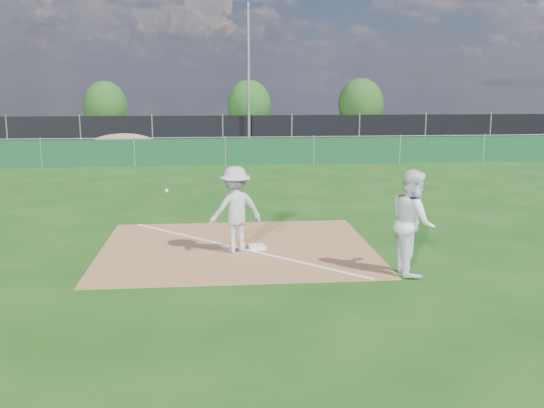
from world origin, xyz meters
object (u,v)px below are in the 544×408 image
Objects in this scene: first_base at (257,247)px; play_at_first at (235,209)px; tree_left at (105,106)px; tree_mid at (249,105)px; tree_right at (361,104)px; runner at (413,222)px; car_left at (101,128)px; car_mid at (208,129)px; car_right at (306,129)px; light_pole at (249,76)px.

first_base is 1.02m from play_at_first.
first_base is 0.10× the size of tree_left.
tree_mid is 0.97× the size of tree_right.
runner is 0.44× the size of car_left.
car_mid is 12.71m from tree_right.
tree_right is at bearing -57.53° from car_right.
light_pole is 11.29m from tree_mid.
car_left is at bearing -83.48° from tree_left.
first_base is at bearing 57.95° from runner.
tree_left is (-7.47, 5.97, 1.26)m from car_mid.
tree_left is (-8.83, 32.65, 1.89)m from first_base.
runner is 0.54× the size of tree_left.
first_base is 0.09× the size of tree_right.
runner is 0.49× the size of car_mid.
runner is at bearing -88.09° from tree_mid.
car_left reaches higher than car_right.
car_mid is at bearing -74.91° from car_left.
runner is 0.51× the size of tree_right.
tree_right reaches higher than tree_mid.
play_at_first is at bearing -108.01° from tree_right.
car_mid is (-4.23, 28.65, -0.33)m from runner.
tree_left is at bearing 49.26° from car_right.
tree_left is at bearing 105.13° from first_base.
light_pole is at bearing -130.94° from tree_right.
car_left reaches higher than first_base.
car_mid is 7.05m from tree_mid.
light_pole reaches higher than play_at_first.
car_left is 6.25m from tree_left.
car_left is 11.77m from tree_mid.
car_mid is at bearing 71.02° from car_right.
tree_mid is at bearing 174.86° from tree_right.
tree_mid reaches higher than play_at_first.
play_at_first is 3.79m from runner.
light_pole is 2.07× the size of tree_mid.
tree_right is (10.51, 32.31, 1.11)m from play_at_first.
light_pole reaches higher than first_base.
tree_mid reaches higher than runner.
play_at_first is at bearing -93.76° from tree_mid.
car_mid is at bearing 92.91° from first_base.
car_right is 7.42m from tree_mid.
play_at_first is at bearing -94.00° from light_pole.
tree_right is at bearing -58.96° from car_left.
runner reaches higher than car_left.
tree_right is (7.17, 34.12, 1.04)m from runner.
car_mid is (-0.89, 26.85, -0.26)m from play_at_first.
tree_left is at bearing 132.38° from light_pole.
runner is (3.34, -1.80, 0.07)m from play_at_first.
car_right is (3.98, 4.61, -3.35)m from light_pole.
car_left is at bearing -147.14° from tree_mid.
car_mid is 1.06× the size of tree_mid.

